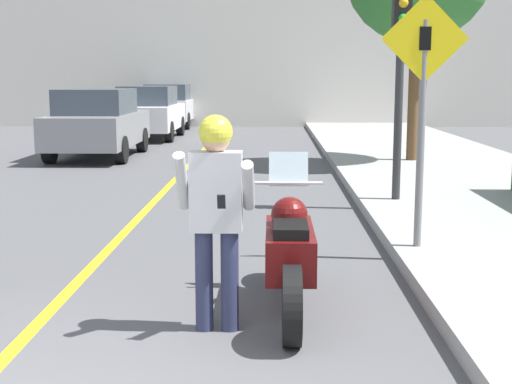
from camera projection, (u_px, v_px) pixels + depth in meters
The scene contains 9 objects.
road_center_line at pixel (129, 228), 9.36m from camera, with size 0.12×36.00×0.01m.
building_backdrop at pixel (241, 26), 28.45m from camera, with size 28.00×1.20×7.91m.
motorcycle at pixel (289, 252), 6.04m from camera, with size 0.62×2.25×1.29m.
person_biker at pixel (216, 201), 5.45m from camera, with size 0.59×0.47×1.69m.
crossing_sign at pixel (423, 97), 7.46m from camera, with size 0.91×0.08×2.66m.
traffic_light at pixel (401, 45), 10.31m from camera, with size 0.26×0.30×3.23m.
parked_car_grey at pixel (98, 123), 17.43m from camera, with size 1.88×4.20×1.68m.
parked_car_white at pixel (149, 112), 22.75m from camera, with size 1.88×4.20×1.68m.
parked_car_silver at pixel (169, 105), 28.01m from camera, with size 1.88×4.20×1.68m.
Camera 1 is at (1.30, -3.12, 1.97)m, focal length 50.00 mm.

